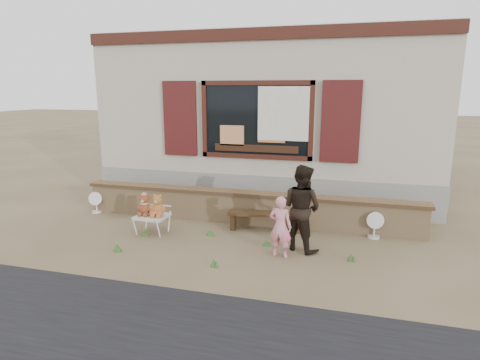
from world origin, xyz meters
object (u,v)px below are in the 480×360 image
(teddy_bear_right, at_px, (158,205))
(adult, at_px, (302,208))
(folding_chair, at_px, (152,217))
(child, at_px, (280,227))
(teddy_bear_left, at_px, (145,204))
(bench, at_px, (265,217))

(teddy_bear_right, xyz_separation_m, adult, (2.71, -0.04, 0.17))
(folding_chair, relative_size, child, 0.57)
(folding_chair, height_order, teddy_bear_right, teddy_bear_right)
(teddy_bear_left, relative_size, child, 0.41)
(bench, xyz_separation_m, child, (0.50, -1.18, 0.25))
(child, xyz_separation_m, adult, (0.29, 0.42, 0.23))
(folding_chair, bearing_deg, adult, 0.26)
(bench, height_order, child, child)
(bench, xyz_separation_m, teddy_bear_right, (-1.92, -0.73, 0.31))
(folding_chair, xyz_separation_m, teddy_bear_left, (-0.14, 0.00, 0.25))
(teddy_bear_left, bearing_deg, adult, 0.25)
(folding_chair, distance_m, adult, 2.88)
(teddy_bear_left, distance_m, child, 2.74)
(folding_chair, relative_size, teddy_bear_right, 1.35)
(teddy_bear_right, distance_m, child, 2.46)
(folding_chair, distance_m, child, 2.61)
(adult, bearing_deg, teddy_bear_right, 28.49)
(folding_chair, xyz_separation_m, child, (2.56, -0.45, 0.19))
(folding_chair, height_order, teddy_bear_left, teddy_bear_left)
(folding_chair, distance_m, teddy_bear_left, 0.28)
(bench, relative_size, teddy_bear_left, 3.43)
(teddy_bear_right, height_order, adult, adult)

